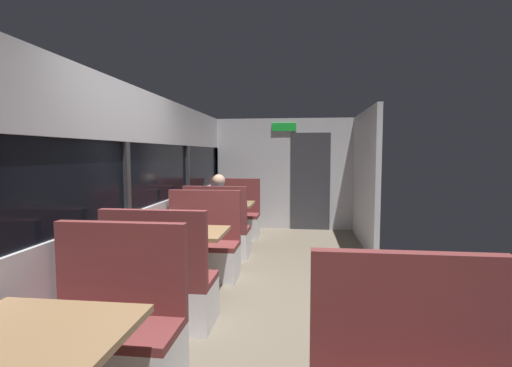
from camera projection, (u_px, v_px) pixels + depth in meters
The scene contains 15 objects.
ground_plane at pixel (264, 310), 3.84m from camera, with size 3.30×9.20×0.02m, color #665B4C.
carriage_window_panel_left at pixel (125, 199), 3.93m from camera, with size 0.09×8.48×2.30m.
carriage_end_bulkhead at pixel (287, 174), 7.89m from camera, with size 2.90×0.11×2.30m.
carriage_aisle_panel_right at pixel (364, 178), 6.54m from camera, with size 0.08×2.40×2.30m, color #B2B2B7.
dining_table_near_window at pixel (37, 348), 1.83m from camera, with size 0.90×0.70×0.74m.
bench_near_window_facing_entry at pixel (111, 340), 2.55m from camera, with size 0.95×0.50×1.10m.
dining_table_mid_window at pixel (185, 240), 4.13m from camera, with size 0.90×0.70×0.74m.
bench_mid_window_facing_end at pixel (162, 290), 3.46m from camera, with size 0.95×0.50×1.10m.
bench_mid_window_facing_entry at pixel (202, 251), 4.84m from camera, with size 0.95×0.50×1.10m.
dining_table_far_window at pixel (226, 209), 6.42m from camera, with size 0.90×0.70×0.74m.
bench_far_window_facing_end at pixel (218, 236), 5.76m from camera, with size 0.95×0.50×1.10m.
bench_far_window_facing_entry at pixel (234, 220), 7.14m from camera, with size 0.95×0.50×1.10m.
seated_passenger at pixel (218, 221), 5.81m from camera, with size 0.47×0.55×1.26m.
coffee_cup_primary at pixel (221, 200), 6.49m from camera, with size 0.07×0.07×0.09m.
coffee_cup_secondary at pixel (171, 229), 3.98m from camera, with size 0.07×0.07×0.09m.
Camera 1 is at (0.37, -3.71, 1.58)m, focal length 26.54 mm.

